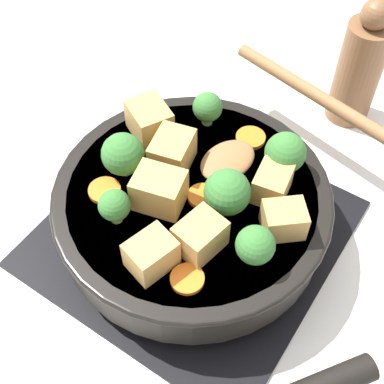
# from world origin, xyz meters

# --- Properties ---
(ground_plane) EXTENTS (2.40, 2.40, 0.00)m
(ground_plane) POSITION_xyz_m (0.00, 0.00, 0.00)
(ground_plane) COLOR white
(front_burner_grate) EXTENTS (0.31, 0.31, 0.03)m
(front_burner_grate) POSITION_xyz_m (0.00, 0.00, 0.01)
(front_burner_grate) COLOR black
(front_burner_grate) RESTS_ON ground_plane
(skillet_pan) EXTENTS (0.35, 0.38, 0.05)m
(skillet_pan) POSITION_xyz_m (0.00, 0.00, 0.06)
(skillet_pan) COLOR black
(skillet_pan) RESTS_ON front_burner_grate
(wooden_spoon) EXTENTS (0.22, 0.23, 0.02)m
(wooden_spoon) POSITION_xyz_m (-0.13, 0.03, 0.09)
(wooden_spoon) COLOR olive
(wooden_spoon) RESTS_ON skillet_pan
(tofu_cube_center_large) EXTENTS (0.05, 0.06, 0.04)m
(tofu_cube_center_large) POSITION_xyz_m (0.03, -0.02, 0.10)
(tofu_cube_center_large) COLOR tan
(tofu_cube_center_large) RESTS_ON skillet_pan
(tofu_cube_near_handle) EXTENTS (0.06, 0.06, 0.04)m
(tofu_cube_near_handle) POSITION_xyz_m (-0.04, -0.09, 0.10)
(tofu_cube_near_handle) COLOR tan
(tofu_cube_near_handle) RESTS_ON skillet_pan
(tofu_cube_east_chunk) EXTENTS (0.05, 0.04, 0.03)m
(tofu_cube_east_chunk) POSITION_xyz_m (0.09, 0.02, 0.10)
(tofu_cube_east_chunk) COLOR tan
(tofu_cube_east_chunk) RESTS_ON skillet_pan
(tofu_cube_west_chunk) EXTENTS (0.05, 0.04, 0.04)m
(tofu_cube_west_chunk) POSITION_xyz_m (0.05, 0.04, 0.10)
(tofu_cube_west_chunk) COLOR tan
(tofu_cube_west_chunk) RESTS_ON skillet_pan
(tofu_cube_back_piece) EXTENTS (0.06, 0.05, 0.04)m
(tofu_cube_back_piece) POSITION_xyz_m (-0.02, -0.04, 0.10)
(tofu_cube_back_piece) COLOR tan
(tofu_cube_back_piece) RESTS_ON skillet_pan
(tofu_cube_front_piece) EXTENTS (0.05, 0.05, 0.03)m
(tofu_cube_front_piece) POSITION_xyz_m (-0.01, 0.10, 0.10)
(tofu_cube_front_piece) COLOR tan
(tofu_cube_front_piece) RESTS_ON skillet_pan
(tofu_cube_mid_small) EXTENTS (0.05, 0.04, 0.03)m
(tofu_cube_mid_small) POSITION_xyz_m (-0.04, 0.07, 0.10)
(tofu_cube_mid_small) COLOR tan
(tofu_cube_mid_small) RESTS_ON skillet_pan
(broccoli_floret_near_spoon) EXTENTS (0.05, 0.05, 0.05)m
(broccoli_floret_near_spoon) POSITION_xyz_m (0.00, 0.04, 0.11)
(broccoli_floret_near_spoon) COLOR #709956
(broccoli_floret_near_spoon) RESTS_ON skillet_pan
(broccoli_floret_center_top) EXTENTS (0.03, 0.03, 0.04)m
(broccoli_floret_center_top) POSITION_xyz_m (0.07, -0.04, 0.10)
(broccoli_floret_center_top) COLOR #709956
(broccoli_floret_center_top) RESTS_ON skillet_pan
(broccoli_floret_east_rim) EXTENTS (0.03, 0.03, 0.04)m
(broccoli_floret_east_rim) POSITION_xyz_m (-0.09, -0.04, 0.10)
(broccoli_floret_east_rim) COLOR #709956
(broccoli_floret_east_rim) RESTS_ON skillet_pan
(broccoli_floret_west_rim) EXTENTS (0.04, 0.04, 0.04)m
(broccoli_floret_west_rim) POSITION_xyz_m (0.04, 0.09, 0.11)
(broccoli_floret_west_rim) COLOR #709956
(broccoli_floret_west_rim) RESTS_ON skillet_pan
(broccoli_floret_north_edge) EXTENTS (0.04, 0.04, 0.05)m
(broccoli_floret_north_edge) POSITION_xyz_m (-0.08, 0.06, 0.11)
(broccoli_floret_north_edge) COLOR #709956
(broccoli_floret_north_edge) RESTS_ON skillet_pan
(broccoli_floret_south_cluster) EXTENTS (0.05, 0.05, 0.05)m
(broccoli_floret_south_cluster) POSITION_xyz_m (0.02, -0.07, 0.11)
(broccoli_floret_south_cluster) COLOR #709956
(broccoli_floret_south_cluster) RESTS_ON skillet_pan
(carrot_slice_orange_thin) EXTENTS (0.03, 0.03, 0.01)m
(carrot_slice_orange_thin) POSITION_xyz_m (0.09, 0.05, 0.08)
(carrot_slice_orange_thin) COLOR orange
(carrot_slice_orange_thin) RESTS_ON skillet_pan
(carrot_slice_near_center) EXTENTS (0.03, 0.03, 0.01)m
(carrot_slice_near_center) POSITION_xyz_m (-0.10, 0.01, 0.08)
(carrot_slice_near_center) COLOR orange
(carrot_slice_near_center) RESTS_ON skillet_pan
(carrot_slice_edge_slice) EXTENTS (0.03, 0.03, 0.01)m
(carrot_slice_edge_slice) POSITION_xyz_m (0.00, 0.01, 0.08)
(carrot_slice_edge_slice) COLOR orange
(carrot_slice_edge_slice) RESTS_ON skillet_pan
(carrot_slice_under_broccoli) EXTENTS (0.03, 0.03, 0.01)m
(carrot_slice_under_broccoli) POSITION_xyz_m (0.05, -0.08, 0.08)
(carrot_slice_under_broccoli) COLOR orange
(carrot_slice_under_broccoli) RESTS_ON skillet_pan
(pepper_mill) EXTENTS (0.06, 0.06, 0.18)m
(pepper_mill) POSITION_xyz_m (-0.28, 0.07, 0.08)
(pepper_mill) COLOR brown
(pepper_mill) RESTS_ON ground_plane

